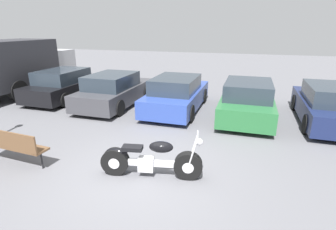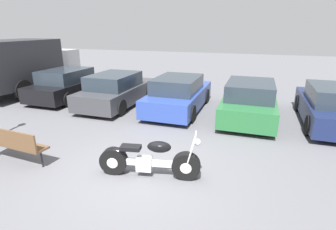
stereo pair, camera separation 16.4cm
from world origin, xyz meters
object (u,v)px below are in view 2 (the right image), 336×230
Objects in this scene: parked_car_blue at (179,94)px; delivery_truck at (22,64)px; parked_car_dark_grey at (117,90)px; motorcycle at (148,160)px; parked_car_navy at (333,107)px; parked_car_green at (249,101)px; parked_car_black at (69,84)px; park_bench at (13,142)px.

delivery_truck reaches higher than parked_car_blue.
motorcycle is at bearing -54.39° from parked_car_dark_grey.
parked_car_blue is 5.34m from parked_car_navy.
parked_car_dark_grey and parked_car_green have the same top height.
parked_car_green is (1.91, 4.87, 0.25)m from motorcycle.
parked_car_black and parked_car_blue have the same top height.
park_bench is at bearing -134.12° from parked_car_green.
parked_car_black is 1.00× the size of parked_car_blue.
parked_car_black is 1.00× the size of parked_car_green.
parked_car_black is at bearing 139.94° from motorcycle.
parked_car_blue is (2.67, 0.13, 0.00)m from parked_car_dark_grey.
parked_car_green is (5.34, 0.08, 0.00)m from parked_car_dark_grey.
delivery_truck is at bearing 134.19° from park_bench.
parked_car_blue is at bearing -2.21° from parked_car_black.
parked_car_dark_grey is 2.67m from parked_car_blue.
parked_car_dark_grey is 2.40× the size of park_bench.
parked_car_navy is at bearing 2.14° from parked_car_green.
delivery_truck reaches higher than parked_car_black.
parked_car_navy is (8.01, 0.18, 0.00)m from parked_car_dark_grey.
parked_car_black is 2.69m from parked_car_dark_grey.
motorcycle is 6.76m from parked_car_navy.
parked_car_dark_grey is 5.53m from delivery_truck.
motorcycle is 10.38m from delivery_truck.
parked_car_dark_grey is 0.74× the size of delivery_truck.
parked_car_blue is (-0.76, 4.92, 0.25)m from motorcycle.
delivery_truck is (-5.45, 0.49, 0.81)m from parked_car_dark_grey.
parked_car_black is 2.40× the size of park_bench.
parked_car_dark_grey is (-3.43, 4.79, 0.25)m from motorcycle.
parked_car_blue is (5.34, -0.21, 0.00)m from parked_car_black.
parked_car_black is at bearing 178.16° from parked_car_green.
parked_car_green is 2.40× the size of park_bench.
parked_car_green reaches higher than park_bench.
parked_car_dark_grey reaches higher than park_bench.
delivery_truck is (-10.79, 0.41, 0.81)m from parked_car_green.
parked_car_dark_grey reaches higher than motorcycle.
motorcycle is 3.32m from park_bench.
parked_car_dark_grey and parked_car_navy have the same top height.
parked_car_dark_grey is at bearing -179.10° from parked_car_green.
parked_car_black is 6.28m from park_bench.
delivery_truck reaches higher than parked_car_green.
parked_car_green is 2.67m from parked_car_navy.
parked_car_navy is 13.49m from delivery_truck.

